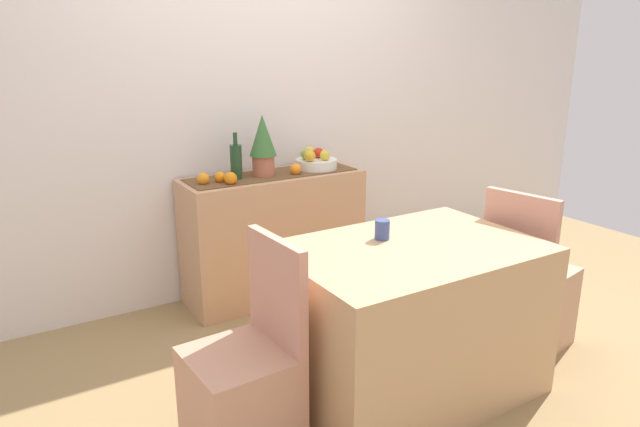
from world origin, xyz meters
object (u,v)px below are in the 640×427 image
object	(u,v)px
wine_bottle	(236,161)
chair_by_corner	(527,299)
fruit_bowl	(316,164)
chair_near_window	(244,393)
dining_table	(408,319)
coffee_cup	(382,230)
sideboard_console	(274,236)
potted_plant	(263,143)

from	to	relation	value
wine_bottle	chair_by_corner	distance (m)	1.87
fruit_bowl	chair_near_window	bearing A→B (deg)	-130.83
dining_table	chair_by_corner	bearing A→B (deg)	-0.22
coffee_cup	chair_near_window	bearing A→B (deg)	-169.58
dining_table	coffee_cup	world-z (taller)	coffee_cup
sideboard_console	coffee_cup	xyz separation A→B (m)	(-0.02, -1.17, 0.38)
sideboard_console	chair_by_corner	size ratio (longest dim) A/B	1.30
wine_bottle	chair_by_corner	xyz separation A→B (m)	(1.14, -1.32, -0.67)
potted_plant	dining_table	size ratio (longest dim) A/B	0.33
sideboard_console	wine_bottle	xyz separation A→B (m)	(-0.25, 0.00, 0.52)
wine_bottle	dining_table	xyz separation A→B (m)	(0.29, -1.31, -0.57)
fruit_bowl	chair_by_corner	distance (m)	1.55
coffee_cup	dining_table	bearing A→B (deg)	-68.10
dining_table	coffee_cup	size ratio (longest dim) A/B	12.52
sideboard_console	dining_table	distance (m)	1.32
potted_plant	chair_by_corner	size ratio (longest dim) A/B	0.43
coffee_cup	chair_by_corner	size ratio (longest dim) A/B	0.10
chair_by_corner	sideboard_console	bearing A→B (deg)	124.19
chair_by_corner	potted_plant	bearing A→B (deg)	126.00
fruit_bowl	chair_near_window	world-z (taller)	chair_near_window
sideboard_console	wine_bottle	distance (m)	0.58
fruit_bowl	wine_bottle	world-z (taller)	wine_bottle
dining_table	chair_near_window	size ratio (longest dim) A/B	1.31
dining_table	sideboard_console	bearing A→B (deg)	91.87
potted_plant	dining_table	xyz separation A→B (m)	(0.10, -1.31, -0.66)
fruit_bowl	coffee_cup	bearing A→B (deg)	-106.32
dining_table	chair_by_corner	world-z (taller)	chair_by_corner
sideboard_console	chair_near_window	size ratio (longest dim) A/B	1.30
fruit_bowl	wine_bottle	xyz separation A→B (m)	(-0.57, 0.00, 0.08)
potted_plant	chair_near_window	bearing A→B (deg)	-119.64
potted_plant	wine_bottle	bearing A→B (deg)	180.00
wine_bottle	fruit_bowl	bearing A→B (deg)	-0.00
potted_plant	chair_by_corner	bearing A→B (deg)	-54.00
chair_near_window	chair_by_corner	distance (m)	1.70
fruit_bowl	wine_bottle	distance (m)	0.58
sideboard_console	dining_table	size ratio (longest dim) A/B	0.99
chair_by_corner	fruit_bowl	bearing A→B (deg)	113.38
wine_bottle	chair_near_window	bearing A→B (deg)	-113.24
coffee_cup	wine_bottle	bearing A→B (deg)	101.09
coffee_cup	sideboard_console	bearing A→B (deg)	89.21
potted_plant	coffee_cup	size ratio (longest dim) A/B	4.09
chair_by_corner	wine_bottle	bearing A→B (deg)	130.87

